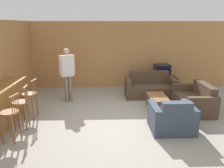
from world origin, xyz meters
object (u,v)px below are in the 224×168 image
object	(u,v)px
bar_chair_mid	(21,106)
armchair_near	(172,119)
bar_chair_near	(10,116)
tv_unit	(161,83)
bar_chair_far	(30,97)
person_by_window	(67,72)
couch_far	(150,88)
loveseat_right	(195,101)
tv	(162,70)
coffee_table	(158,99)

from	to	relation	value
bar_chair_mid	armchair_near	size ratio (longest dim) A/B	1.08
bar_chair_near	tv_unit	distance (m)	5.77
bar_chair_far	tv_unit	bearing A→B (deg)	31.93
tv_unit	person_by_window	size ratio (longest dim) A/B	0.66
bar_chair_near	tv_unit	xyz separation A→B (m)	(4.24, 3.90, -0.33)
bar_chair_mid	bar_chair_far	world-z (taller)	same
couch_far	armchair_near	world-z (taller)	couch_far
bar_chair_mid	couch_far	xyz separation A→B (m)	(3.61, 2.43, -0.28)
bar_chair_near	armchair_near	world-z (taller)	bar_chair_near
bar_chair_mid	loveseat_right	distance (m)	4.79
bar_chair_near	tv	size ratio (longest dim) A/B	1.85
armchair_near	coffee_table	size ratio (longest dim) A/B	1.05
loveseat_right	person_by_window	xyz separation A→B (m)	(-3.86, 0.88, 0.71)
bar_chair_far	coffee_table	xyz separation A→B (m)	(3.57, 0.42, -0.22)
bar_chair_near	bar_chair_mid	size ratio (longest dim) A/B	1.00
coffee_table	tv	world-z (taller)	tv
coffee_table	tv	xyz separation A→B (m)	(0.67, 2.21, 0.38)
coffee_table	bar_chair_far	bearing A→B (deg)	-173.22
couch_far	armchair_near	xyz separation A→B (m)	(-0.00, -2.66, 0.00)
bar_chair_mid	bar_chair_far	size ratio (longest dim) A/B	1.00
couch_far	person_by_window	xyz separation A→B (m)	(-2.80, -0.51, 0.71)
bar_chair_near	tv	xyz separation A→B (m)	(4.24, 3.90, 0.16)
tv	coffee_table	bearing A→B (deg)	-106.77
bar_chair_mid	loveseat_right	size ratio (longest dim) A/B	0.72
bar_chair_far	loveseat_right	size ratio (longest dim) A/B	0.72
loveseat_right	person_by_window	distance (m)	4.02
bar_chair_far	tv	xyz separation A→B (m)	(4.24, 2.64, 0.16)
coffee_table	person_by_window	bearing A→B (deg)	162.83
bar_chair_near	bar_chair_far	size ratio (longest dim) A/B	1.00
loveseat_right	tv_unit	distance (m)	2.28
coffee_table	loveseat_right	bearing A→B (deg)	-1.22
bar_chair_mid	tv	size ratio (longest dim) A/B	1.85
loveseat_right	person_by_window	bearing A→B (deg)	167.20
bar_chair_near	loveseat_right	xyz separation A→B (m)	(4.67, 1.66, -0.29)
bar_chair_far	armchair_near	xyz separation A→B (m)	(3.61, -0.87, -0.28)
armchair_near	loveseat_right	world-z (taller)	armchair_near
bar_chair_near	tv_unit	size ratio (longest dim) A/B	0.92
armchair_near	tv	bearing A→B (deg)	79.79
bar_chair_far	coffee_table	bearing A→B (deg)	6.78
armchair_near	tv_unit	size ratio (longest dim) A/B	0.86
bar_chair_far	couch_far	world-z (taller)	bar_chair_far
loveseat_right	coffee_table	distance (m)	1.10
bar_chair_mid	loveseat_right	bearing A→B (deg)	12.58
coffee_table	person_by_window	world-z (taller)	person_by_window
couch_far	person_by_window	size ratio (longest dim) A/B	0.99
bar_chair_mid	armchair_near	distance (m)	3.63
bar_chair_near	couch_far	size ratio (longest dim) A/B	0.62
bar_chair_far	armchair_near	bearing A→B (deg)	-13.61
bar_chair_near	tv_unit	world-z (taller)	bar_chair_near
bar_chair_mid	bar_chair_far	bearing A→B (deg)	90.00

